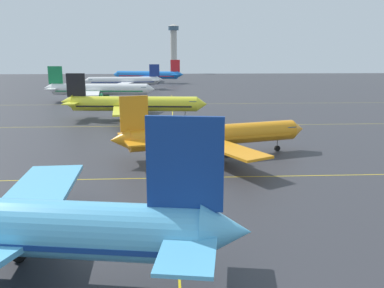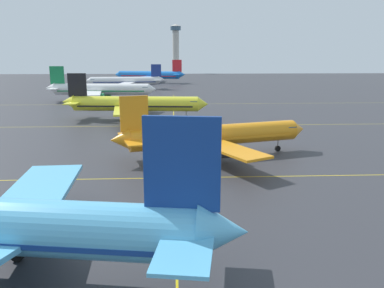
# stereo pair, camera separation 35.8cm
# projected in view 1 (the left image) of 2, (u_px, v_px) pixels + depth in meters

# --- Properties ---
(airliner_second_row) EXTENTS (33.32, 28.43, 10.54)m
(airliner_second_row) POSITION_uv_depth(u_px,v_px,m) (213.00, 136.00, 65.08)
(airliner_second_row) COLOR orange
(airliner_second_row) RESTS_ON ground
(airliner_third_row) EXTENTS (37.45, 32.16, 11.64)m
(airliner_third_row) POSITION_uv_depth(u_px,v_px,m) (133.00, 104.00, 101.26)
(airliner_third_row) COLOR yellow
(airliner_third_row) RESTS_ON ground
(airliner_far_left_stand) EXTENTS (38.68, 33.30, 12.02)m
(airliner_far_left_stand) POSITION_uv_depth(u_px,v_px,m) (99.00, 89.00, 138.44)
(airliner_far_left_stand) COLOR white
(airliner_far_left_stand) RESTS_ON ground
(airliner_far_right_stand) EXTENTS (36.15, 31.11, 11.24)m
(airliner_far_right_stand) POSITION_uv_depth(u_px,v_px,m) (124.00, 81.00, 181.85)
(airliner_far_right_stand) COLOR white
(airliner_far_right_stand) RESTS_ON ground
(airliner_distant_taxiway) EXTENTS (39.90, 33.99, 12.57)m
(airliner_distant_taxiway) POSITION_uv_depth(u_px,v_px,m) (148.00, 75.00, 219.42)
(airliner_distant_taxiway) COLOR blue
(airliner_distant_taxiway) RESTS_ON ground
(taxiway_markings) EXTENTS (146.56, 174.34, 0.01)m
(taxiway_markings) POSITION_uv_depth(u_px,v_px,m) (174.00, 145.00, 74.27)
(taxiway_markings) COLOR yellow
(taxiway_markings) RESTS_ON ground
(control_tower) EXTENTS (8.82, 8.82, 38.33)m
(control_tower) POSITION_uv_depth(u_px,v_px,m) (174.00, 45.00, 321.98)
(control_tower) COLOR #ADA89E
(control_tower) RESTS_ON ground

